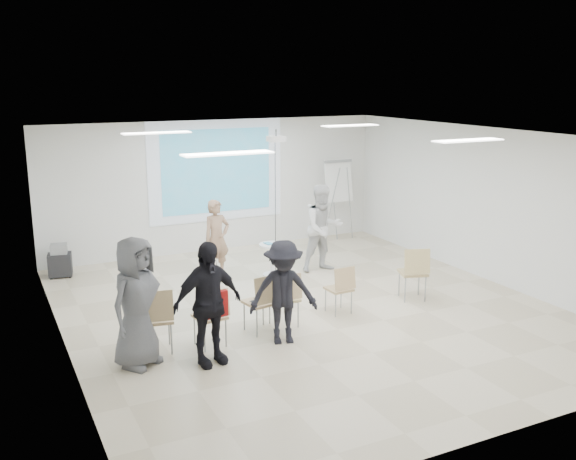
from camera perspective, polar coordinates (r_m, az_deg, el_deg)
name	(u,v)px	position (r m, az deg, el deg)	size (l,w,h in m)	color
floor	(308,312)	(11.24, 1.82, -7.32)	(8.00, 9.00, 0.10)	beige
ceiling	(310,133)	(10.54, 1.94, 8.64)	(8.00, 9.00, 0.10)	white
wall_back	(216,186)	(14.88, -6.41, 3.95)	(8.00, 0.10, 3.00)	silver
wall_left	(56,254)	(9.62, -19.94, -2.02)	(0.10, 9.00, 3.00)	silver
wall_right	(492,205)	(13.15, 17.66, 2.15)	(0.10, 9.00, 3.00)	silver
projection_halo	(217,171)	(14.76, -6.36, 5.26)	(3.20, 0.01, 2.30)	silver
projection_image	(217,171)	(14.75, -6.34, 5.25)	(2.60, 0.01, 1.90)	#379ABD
pedestal_table	(273,258)	(12.93, -1.35, -2.48)	(0.63, 0.63, 0.69)	white
player_left	(217,234)	(12.82, -6.36, -0.34)	(0.65, 0.44, 1.79)	#A27D63
player_right	(323,224)	(13.18, 3.16, 0.56)	(0.96, 0.77, 2.00)	silver
controller_left	(220,217)	(13.04, -6.03, 1.20)	(0.04, 0.12, 0.04)	white
controller_right	(310,206)	(13.23, 1.97, 2.18)	(0.04, 0.13, 0.04)	white
chair_far_left	(157,315)	(9.51, -11.60, -7.44)	(0.55, 0.58, 0.99)	tan
chair_left_mid	(212,313)	(9.59, -6.78, -7.32)	(0.48, 0.51, 0.92)	tan
chair_left_inner	(263,298)	(10.06, -2.25, -6.10)	(0.53, 0.55, 0.96)	tan
chair_center	(286,295)	(10.27, -0.19, -5.81)	(0.44, 0.48, 0.92)	tan
chair_right_inner	(341,286)	(10.90, 4.75, -4.97)	(0.41, 0.44, 0.84)	tan
chair_right_far	(414,269)	(11.70, 11.18, -3.44)	(0.60, 0.62, 0.99)	tan
red_jacket	(214,305)	(9.41, -6.57, -6.61)	(0.41, 0.09, 0.39)	maroon
laptop	(259,300)	(10.16, -2.56, -6.21)	(0.35, 0.26, 0.03)	black
audience_left	(207,295)	(8.93, -7.18, -5.73)	(1.18, 0.71, 2.03)	black
audience_mid	(283,286)	(9.59, -0.42, -4.96)	(1.17, 0.64, 1.81)	black
audience_outer	(136,295)	(9.05, -13.35, -5.60)	(1.01, 0.67, 2.07)	#5C5D61
flipchart_easel	(338,182)	(15.61, 4.51, 4.31)	(0.86, 0.64, 1.99)	#94979C
av_cart	(60,262)	(13.71, -19.62, -2.67)	(0.51, 0.44, 0.68)	black
ceiling_projector	(276,146)	(11.95, -1.05, 7.47)	(0.30, 0.25, 3.00)	white
fluor_panel_nw	(157,133)	(11.69, -11.60, 8.45)	(1.20, 0.30, 0.02)	white
fluor_panel_ne	(350,126)	(13.27, 5.54, 9.23)	(1.20, 0.30, 0.02)	white
fluor_panel_sw	(228,154)	(8.36, -5.37, 6.78)	(1.20, 0.30, 0.02)	white
fluor_panel_se	(468,140)	(10.47, 15.72, 7.68)	(1.20, 0.30, 0.02)	white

